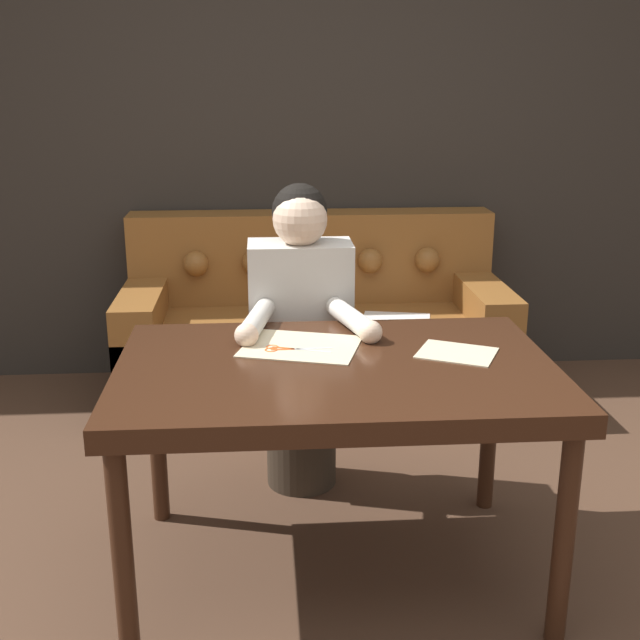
# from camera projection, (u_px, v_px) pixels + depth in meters

# --- Properties ---
(ground_plane) EXTENTS (16.00, 16.00, 0.00)m
(ground_plane) POSITION_uv_depth(u_px,v_px,m) (352.00, 596.00, 2.57)
(ground_plane) COLOR #4C3323
(wall_back) EXTENTS (8.00, 0.06, 2.60)m
(wall_back) POSITION_uv_depth(u_px,v_px,m) (310.00, 134.00, 4.21)
(wall_back) COLOR #2D2823
(wall_back) RESTS_ON ground_plane
(dining_table) EXTENTS (1.36, 0.89, 0.74)m
(dining_table) POSITION_uv_depth(u_px,v_px,m) (336.00, 385.00, 2.50)
(dining_table) COLOR #381E11
(dining_table) RESTS_ON ground_plane
(couch) EXTENTS (1.89, 0.84, 0.91)m
(couch) POSITION_uv_depth(u_px,v_px,m) (314.00, 335.00, 4.11)
(couch) COLOR brown
(couch) RESTS_ON ground_plane
(person) EXTENTS (0.49, 0.62, 1.22)m
(person) POSITION_uv_depth(u_px,v_px,m) (301.00, 339.00, 3.10)
(person) COLOR #33281E
(person) RESTS_ON ground_plane
(pattern_paper_main) EXTENTS (0.44, 0.38, 0.00)m
(pattern_paper_main) POSITION_uv_depth(u_px,v_px,m) (301.00, 346.00, 2.63)
(pattern_paper_main) COLOR beige
(pattern_paper_main) RESTS_ON dining_table
(pattern_paper_offcut) EXTENTS (0.30, 0.28, 0.00)m
(pattern_paper_offcut) POSITION_uv_depth(u_px,v_px,m) (457.00, 353.00, 2.56)
(pattern_paper_offcut) COLOR beige
(pattern_paper_offcut) RESTS_ON dining_table
(scissors) EXTENTS (0.22, 0.09, 0.01)m
(scissors) POSITION_uv_depth(u_px,v_px,m) (286.00, 349.00, 2.60)
(scissors) COLOR silver
(scissors) RESTS_ON dining_table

